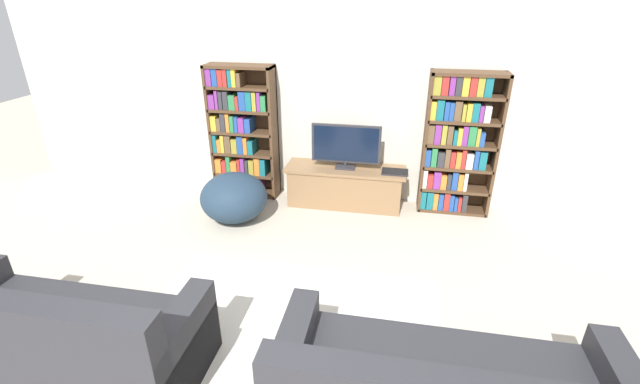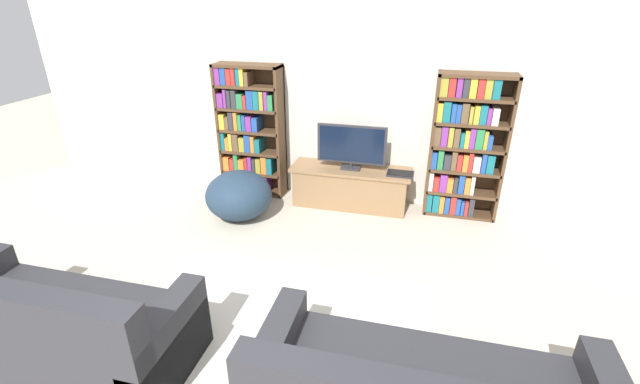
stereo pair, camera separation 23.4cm
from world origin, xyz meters
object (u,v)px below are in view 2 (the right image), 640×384
(television, at_px, (352,146))
(couch_left_sectional, at_px, (57,330))
(bookshelf_right, at_px, (464,146))
(beanbag_ottoman, at_px, (239,195))
(laptop, at_px, (400,174))
(bookshelf_left, at_px, (249,132))
(tv_stand, at_px, (350,187))

(television, relative_size, couch_left_sectional, 0.44)
(bookshelf_right, height_order, couch_left_sectional, bookshelf_right)
(television, xyz_separation_m, couch_left_sectional, (-1.57, -3.06, -0.50))
(beanbag_ottoman, bearing_deg, television, 26.92)
(television, xyz_separation_m, laptop, (0.61, -0.05, -0.28))
(television, distance_m, laptop, 0.68)
(bookshelf_right, relative_size, laptop, 5.33)
(bookshelf_left, bearing_deg, television, -5.11)
(bookshelf_left, bearing_deg, bookshelf_right, -0.02)
(bookshelf_left, bearing_deg, couch_left_sectional, -93.21)
(bookshelf_right, bearing_deg, bookshelf_left, 179.98)
(beanbag_ottoman, bearing_deg, bookshelf_right, 16.51)
(bookshelf_left, distance_m, beanbag_ottoman, 0.95)
(bookshelf_left, relative_size, couch_left_sectional, 0.89)
(bookshelf_right, height_order, tv_stand, bookshelf_right)
(television, height_order, couch_left_sectional, television)
(laptop, bearing_deg, bookshelf_left, 175.14)
(bookshelf_right, bearing_deg, couch_left_sectional, -132.01)
(bookshelf_left, distance_m, bookshelf_right, 2.69)
(tv_stand, bearing_deg, television, -90.00)
(bookshelf_right, relative_size, couch_left_sectional, 0.89)
(couch_left_sectional, bearing_deg, bookshelf_right, 47.99)
(bookshelf_left, distance_m, tv_stand, 1.51)
(bookshelf_right, height_order, television, bookshelf_right)
(couch_left_sectional, bearing_deg, tv_stand, 62.99)
(bookshelf_right, xyz_separation_m, beanbag_ottoman, (-2.54, -0.75, -0.59))
(bookshelf_left, bearing_deg, beanbag_ottoman, -79.16)
(bookshelf_left, distance_m, television, 1.39)
(bookshelf_left, xyz_separation_m, tv_stand, (1.39, -0.11, -0.59))
(bookshelf_right, relative_size, tv_stand, 1.14)
(television, distance_m, couch_left_sectional, 3.47)
(television, xyz_separation_m, beanbag_ottoman, (-1.24, -0.63, -0.52))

